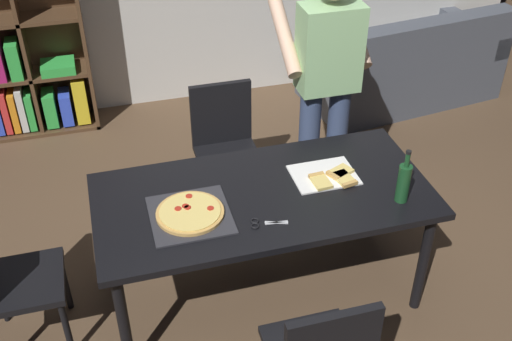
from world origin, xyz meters
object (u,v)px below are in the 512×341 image
chair_left_end (3,275)px  person_serving_pizza (326,80)px  kitchen_scissors (263,223)px  pepperoni_pizza_on_tray (190,214)px  couch (404,69)px  wine_bottle (404,182)px  chair_far_side (225,141)px  dining_table (263,204)px

chair_left_end → person_serving_pizza: (2.02, 0.71, 0.49)m
chair_left_end → kitchen_scissors: size_ratio=4.54×
chair_left_end → pepperoni_pizza_on_tray: chair_left_end is taller
couch → wine_bottle: wine_bottle is taller
chair_left_end → wine_bottle: wine_bottle is taller
chair_far_side → chair_left_end: bearing=-146.5°
chair_far_side → couch: 2.19m
couch → pepperoni_pizza_on_tray: couch is taller
person_serving_pizza → kitchen_scissors: person_serving_pizza is taller
couch → person_serving_pizza: 1.94m
chair_far_side → kitchen_scissors: (-0.08, -1.17, 0.24)m
pepperoni_pizza_on_tray → wine_bottle: size_ratio=1.31×
dining_table → couch: 2.78m
dining_table → pepperoni_pizza_on_tray: pepperoni_pizza_on_tray is taller
couch → wine_bottle: size_ratio=5.69×
dining_table → chair_far_side: size_ratio=2.04×
dining_table → person_serving_pizza: (0.62, 0.71, 0.32)m
chair_far_side → wine_bottle: 1.42m
person_serving_pizza → pepperoni_pizza_on_tray: bearing=-142.8°
dining_table → pepperoni_pizza_on_tray: size_ratio=4.43×
chair_far_side → kitchen_scissors: chair_far_side is taller
pepperoni_pizza_on_tray → dining_table: bearing=10.9°
dining_table → person_serving_pizza: person_serving_pizza is taller
pepperoni_pizza_on_tray → person_serving_pizza: bearing=37.2°
wine_bottle → kitchen_scissors: size_ratio=1.59×
person_serving_pizza → couch: bearing=44.8°
chair_left_end → couch: 3.87m
dining_table → couch: (1.91, 1.99, -0.38)m
wine_bottle → dining_table: bearing=159.9°
pepperoni_pizza_on_tray → wine_bottle: 1.13m
chair_left_end → pepperoni_pizza_on_tray: size_ratio=2.17×
person_serving_pizza → pepperoni_pizza_on_tray: 1.33m
dining_table → couch: couch is taller
dining_table → couch: bearing=46.2°
couch → person_serving_pizza: (-1.29, -1.28, 0.70)m
person_serving_pizza → pepperoni_pizza_on_tray: (-1.04, -0.79, -0.23)m
chair_left_end → couch: (3.31, 1.99, -0.21)m
kitchen_scissors → couch: bearing=48.4°
dining_table → kitchen_scissors: 0.27m
chair_far_side → couch: (1.91, 1.06, -0.21)m
couch → wine_bottle: bearing=-118.4°
person_serving_pizza → wine_bottle: bearing=-85.6°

